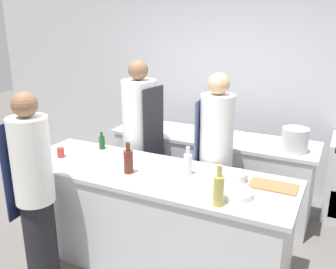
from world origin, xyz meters
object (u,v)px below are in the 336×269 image
Objects in this scene: chef_at_prep_near at (35,192)px; bottle_wine at (102,142)px; bowl_mixing_large at (236,176)px; chef_at_pass_far at (215,160)px; bottle_cooking_oil at (188,163)px; stockpot at (295,140)px; bottle_sauce at (38,155)px; bowl_prep_small at (236,193)px; cup at (61,152)px; chef_at_stove at (140,142)px; bottle_vinegar at (128,161)px; bottle_olive_oil at (219,190)px.

bottle_wine is at bearing -3.38° from chef_at_prep_near.
chef_at_prep_near reaches higher than bowl_mixing_large.
chef_at_pass_far reaches higher than bottle_wine.
stockpot is (0.76, 1.00, 0.02)m from bottle_cooking_oil.
chef_at_prep_near is 6.38× the size of stockpot.
bottle_sauce is 1.84m from bowl_prep_small.
stockpot reaches higher than cup.
bowl_mixing_large is at bearing 75.38° from chef_at_stove.
bottle_wine is (-0.58, 0.41, -0.04)m from bottle_vinegar.
bottle_wine is (-1.15, -0.30, 0.11)m from chef_at_pass_far.
cup is 2.36m from stockpot.
bottle_sauce is (-0.83, -0.23, -0.01)m from bottle_vinegar.
bottle_cooking_oil is at bearing 155.87° from bowl_prep_small.
bottle_cooking_oil reaches higher than bottle_wine.
bottle_olive_oil reaches higher than stockpot.
bottle_cooking_oil is 0.56m from bowl_prep_small.
bottle_olive_oil reaches higher than bottle_wine.
chef_at_pass_far is 6.55× the size of stockpot.
chef_at_pass_far reaches higher than stockpot.
chef_at_stove is at bearing 81.32° from chef_at_pass_far.
bottle_olive_oil is 1.74m from bottle_sauce.
bottle_cooking_oil is 1.30m from cup.
chef_at_stove is at bearing 59.28° from bottle_wine.
bottle_olive_oil is 1.73× the size of bottle_wine.
bottle_sauce is 0.98× the size of stockpot.
chef_at_stove is 5.70× the size of bottle_olive_oil.
chef_at_prep_near is 0.66m from cup.
bottle_olive_oil reaches higher than bottle_cooking_oil.
stockpot is (1.59, 0.40, 0.14)m from chef_at_stove.
stockpot is at bearing 44.19° from bottle_vinegar.
bowl_prep_small is (1.82, 0.21, -0.08)m from bottle_sauce.
stockpot is at bearing 78.46° from bowl_prep_small.
stockpot is at bearing -56.41° from chef_at_pass_far.
bowl_mixing_large is (0.42, 0.06, -0.06)m from bottle_cooking_oil.
chef_at_pass_far is 1.00m from bottle_olive_oil.
chef_at_pass_far is at bearing 26.29° from cup.
chef_at_prep_near reaches higher than bottle_vinegar.
bottle_cooking_oil reaches higher than bowl_mixing_large.
stockpot is at bearing 76.87° from bottle_olive_oil.
chef_at_prep_near is 6.57× the size of bowl_prep_small.
stockpot is (0.33, 1.42, -0.00)m from bottle_olive_oil.
bowl_mixing_large is at bearing -5.71° from bottle_wine.
bottle_olive_oil reaches higher than bottle_vinegar.
cup is at bearing -120.42° from bottle_wine.
chef_at_prep_near is 1.71m from chef_at_pass_far.
bowl_prep_small is (0.50, -0.23, -0.08)m from bottle_cooking_oil.
chef_at_pass_far is 9.18× the size of bowl_mixing_large.
bottle_wine is at bearing 157.14° from bottle_olive_oil.
stockpot is (1.24, 1.21, 0.01)m from bottle_vinegar.
chef_at_stove is at bearing 148.36° from bowl_prep_small.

